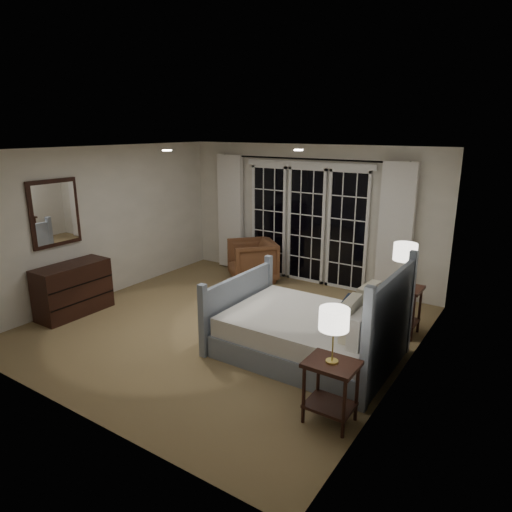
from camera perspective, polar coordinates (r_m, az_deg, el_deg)
The scene contains 20 objects.
floor at distance 6.70m, azimuth -3.80°, elevation -8.74°, with size 5.00×5.00×0.00m, color olive.
ceiling at distance 6.11m, azimuth -4.24°, elevation 13.14°, with size 5.00×5.00×0.00m, color silver.
wall_left at distance 8.02m, azimuth -18.41°, elevation 3.99°, with size 0.02×5.00×2.50m, color beige.
wall_right at distance 5.22m, azimuth 18.43°, elevation -2.08°, with size 0.02×5.00×2.50m, color beige.
wall_back at distance 8.37m, azimuth 6.45°, elevation 5.16°, with size 5.00×0.02×2.50m, color beige.
wall_front at distance 4.65m, azimuth -23.07°, elevation -4.72°, with size 5.00×0.02×2.50m, color beige.
french_doors at distance 8.36m, azimuth 6.29°, elevation 4.04°, with size 2.50×0.04×2.20m.
curtain_rod at distance 8.15m, azimuth 6.34°, elevation 11.98°, with size 0.03×0.03×3.50m, color black.
curtain_left at distance 9.14m, azimuth -3.20°, elevation 5.50°, with size 0.55×0.10×2.25m, color white.
curtain_right at distance 7.68m, azimuth 17.04°, elevation 2.85°, with size 0.55×0.10×2.25m, color white.
downlight_a at distance 6.18m, azimuth 5.33°, elevation 13.05°, with size 0.12×0.12×0.01m, color white.
downlight_b at distance 6.20m, azimuth -11.07°, elevation 12.84°, with size 0.12×0.12×0.01m, color white.
bed at distance 5.81m, azimuth 6.92°, elevation -9.38°, with size 2.13×1.53×1.24m.
nightstand_left at distance 4.58m, azimuth 9.34°, elevation -15.37°, with size 0.49×0.39×0.64m.
nightstand_right at distance 6.62m, azimuth 17.62°, elevation -5.53°, with size 0.53×0.42×0.69m.
lamp_left at distance 4.28m, azimuth 9.73°, elevation -7.87°, with size 0.28×0.28×0.55m.
lamp_right at distance 6.40m, azimuth 18.15°, elevation 0.45°, with size 0.31×0.31×0.60m.
armchair at distance 8.53m, azimuth -0.47°, elevation -0.55°, with size 0.81×0.84×0.76m, color brown.
dresser at distance 7.52m, azimuth -21.89°, elevation -3.87°, with size 0.48×1.12×0.79m.
mirror at distance 7.43m, azimuth -23.85°, elevation 4.93°, with size 0.05×0.85×1.00m.
Camera 1 is at (3.71, -4.84, 2.78)m, focal length 32.00 mm.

